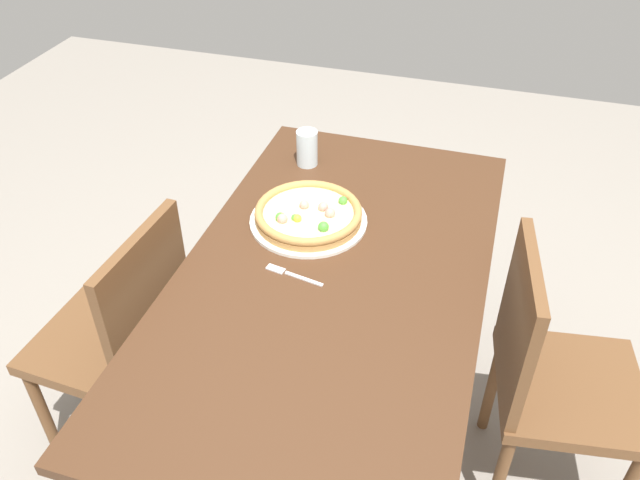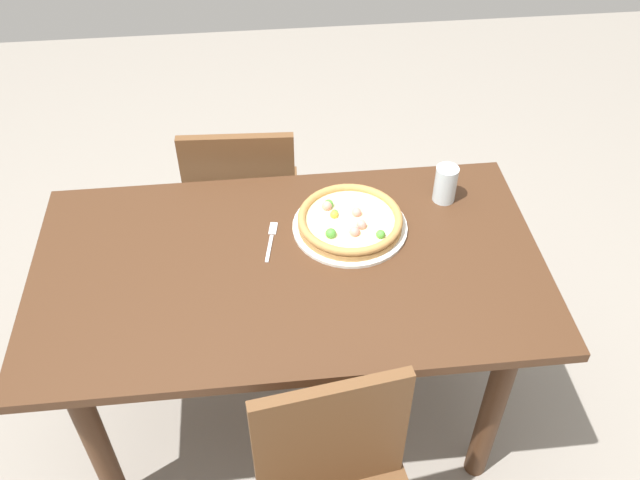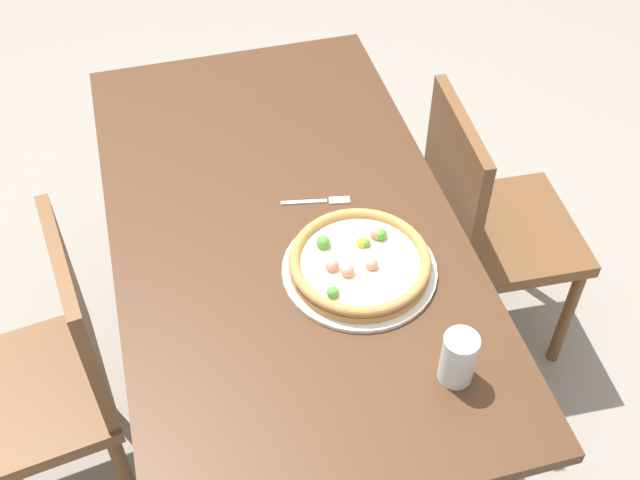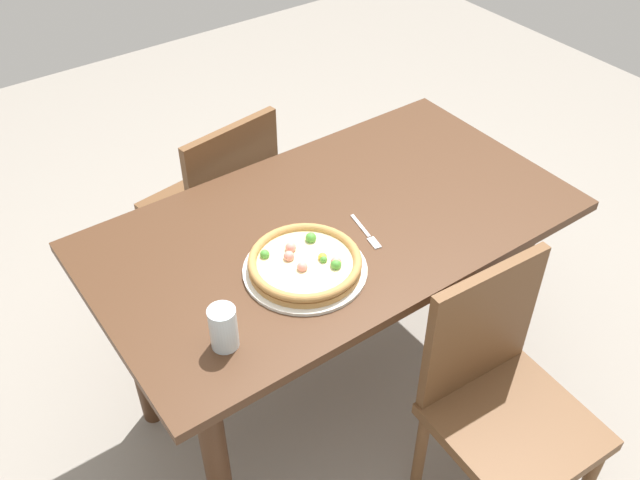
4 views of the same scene
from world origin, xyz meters
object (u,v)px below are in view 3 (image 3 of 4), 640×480
object	(u,v)px
chair_near	(46,378)
drinking_glass	(458,358)
fork	(322,201)
plate	(359,270)
pizza	(360,262)
dining_table	(285,260)
chair_far	(485,224)

from	to	relation	value
chair_near	drinking_glass	size ratio (longest dim) A/B	7.39
chair_near	fork	bearing A→B (deg)	-88.51
plate	pizza	world-z (taller)	pizza
dining_table	pizza	distance (m)	0.28
dining_table	chair_far	xyz separation A→B (m)	(-0.13, 0.61, -0.16)
plate	chair_far	bearing A→B (deg)	123.58
dining_table	chair_far	size ratio (longest dim) A/B	1.64
chair_far	pizza	size ratio (longest dim) A/B	2.83
chair_far	fork	distance (m)	0.59
chair_near	dining_table	bearing A→B (deg)	-90.79
dining_table	chair_near	distance (m)	0.64
chair_near	chair_far	world-z (taller)	same
chair_near	drinking_glass	world-z (taller)	drinking_glass
chair_far	plate	xyz separation A→B (m)	(0.32, -0.48, 0.30)
fork	pizza	bearing A→B (deg)	-73.90
pizza	fork	distance (m)	0.24
dining_table	plate	size ratio (longest dim) A/B	4.23
chair_far	drinking_glass	distance (m)	0.81
pizza	chair_near	bearing A→B (deg)	-98.53
fork	drinking_glass	bearing A→B (deg)	-66.37
dining_table	chair_near	world-z (taller)	chair_near
dining_table	drinking_glass	world-z (taller)	drinking_glass
pizza	drinking_glass	xyz separation A→B (m)	(0.31, 0.10, 0.03)
dining_table	plate	xyz separation A→B (m)	(0.19, 0.13, 0.14)
pizza	fork	xyz separation A→B (m)	(-0.23, -0.02, -0.03)
pizza	dining_table	bearing A→B (deg)	-146.32
dining_table	pizza	size ratio (longest dim) A/B	4.65
plate	pizza	size ratio (longest dim) A/B	1.10
chair_far	fork	xyz separation A→B (m)	(0.09, -0.50, 0.30)
chair_far	fork	bearing A→B (deg)	-77.15
pizza	chair_far	bearing A→B (deg)	123.50
pizza	fork	world-z (taller)	pizza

